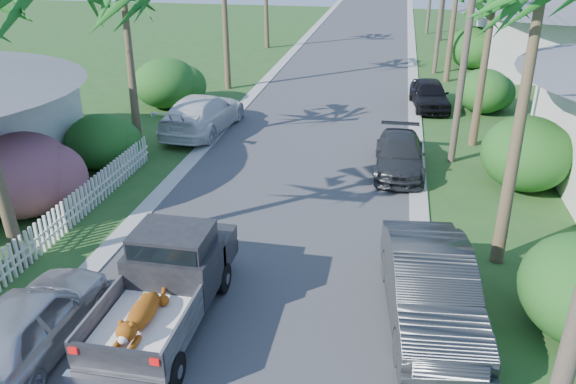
% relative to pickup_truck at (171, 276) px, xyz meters
% --- Properties ---
extents(ground, '(120.00, 120.00, 0.00)m').
position_rel_pickup_truck_xyz_m(ground, '(1.44, -2.01, -1.01)').
color(ground, '#244E1D').
rests_on(ground, ground).
extents(road, '(8.00, 100.00, 0.02)m').
position_rel_pickup_truck_xyz_m(road, '(1.44, 22.99, -1.00)').
color(road, '#38383A').
rests_on(road, ground).
extents(curb_left, '(0.60, 100.00, 0.06)m').
position_rel_pickup_truck_xyz_m(curb_left, '(-2.86, 22.99, -0.98)').
color(curb_left, '#A5A39E').
rests_on(curb_left, ground).
extents(curb_right, '(0.60, 100.00, 0.06)m').
position_rel_pickup_truck_xyz_m(curb_right, '(5.74, 22.99, -0.98)').
color(curb_right, '#A5A39E').
rests_on(curb_right, ground).
extents(pickup_truck, '(1.98, 5.12, 2.06)m').
position_rel_pickup_truck_xyz_m(pickup_truck, '(0.00, 0.00, 0.00)').
color(pickup_truck, black).
rests_on(pickup_truck, ground).
extents(parked_car_rn, '(2.40, 5.37, 1.71)m').
position_rel_pickup_truck_xyz_m(parked_car_rn, '(5.80, 0.81, -0.15)').
color(parked_car_rn, '#272A2B').
rests_on(parked_car_rn, ground).
extents(parked_car_rm, '(1.84, 4.37, 1.26)m').
position_rel_pickup_truck_xyz_m(parked_car_rm, '(5.04, 9.64, -0.38)').
color(parked_car_rm, '#27292B').
rests_on(parked_car_rm, ground).
extents(parked_car_rf, '(2.13, 4.27, 1.40)m').
position_rel_pickup_truck_xyz_m(parked_car_rf, '(6.41, 18.16, -0.31)').
color(parked_car_rf, black).
rests_on(parked_car_rf, ground).
extents(parked_car_ln, '(1.81, 4.39, 1.49)m').
position_rel_pickup_truck_xyz_m(parked_car_ln, '(-2.40, -1.82, -0.27)').
color(parked_car_ln, '#A9ABB0').
rests_on(parked_car_ln, ground).
extents(parked_car_lf, '(2.71, 5.77, 1.63)m').
position_rel_pickup_truck_xyz_m(parked_car_lf, '(-3.52, 12.61, -0.20)').
color(parked_car_lf, silver).
rests_on(parked_car_lf, ground).
extents(shrub_l_b, '(3.00, 3.30, 2.60)m').
position_rel_pickup_truck_xyz_m(shrub_l_b, '(-6.36, 3.99, 0.29)').
color(shrub_l_b, '#C31B77').
rests_on(shrub_l_b, ground).
extents(shrub_l_c, '(2.40, 2.64, 2.00)m').
position_rel_pickup_truck_xyz_m(shrub_l_c, '(-5.96, 7.99, -0.01)').
color(shrub_l_c, '#164D1C').
rests_on(shrub_l_c, ground).
extents(shrub_l_d, '(3.20, 3.52, 2.40)m').
position_rel_pickup_truck_xyz_m(shrub_l_d, '(-6.56, 15.99, 0.19)').
color(shrub_l_d, '#164D1C').
rests_on(shrub_l_d, ground).
extents(shrub_r_b, '(3.00, 3.30, 2.50)m').
position_rel_pickup_truck_xyz_m(shrub_r_b, '(9.24, 8.99, 0.24)').
color(shrub_r_b, '#164D1C').
rests_on(shrub_r_b, ground).
extents(shrub_r_c, '(2.60, 2.86, 2.10)m').
position_rel_pickup_truck_xyz_m(shrub_r_c, '(8.94, 17.99, 0.04)').
color(shrub_r_c, '#164D1C').
rests_on(shrub_r_c, ground).
extents(shrub_r_d, '(3.20, 3.52, 2.60)m').
position_rel_pickup_truck_xyz_m(shrub_r_d, '(9.44, 27.99, 0.29)').
color(shrub_r_d, '#164D1C').
rests_on(shrub_r_d, ground).
extents(picket_fence, '(0.10, 11.00, 1.00)m').
position_rel_pickup_truck_xyz_m(picket_fence, '(-4.56, 3.49, -0.51)').
color(picket_fence, white).
rests_on(picket_fence, ground).
extents(house_right_far, '(9.00, 8.00, 4.60)m').
position_rel_pickup_truck_xyz_m(house_right_far, '(14.44, 27.99, 1.11)').
color(house_right_far, silver).
rests_on(house_right_far, ground).
extents(utility_pole_b, '(1.60, 0.26, 9.00)m').
position_rel_pickup_truck_xyz_m(utility_pole_b, '(7.04, 10.99, 3.59)').
color(utility_pole_b, brown).
rests_on(utility_pole_b, ground).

